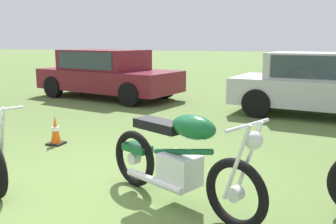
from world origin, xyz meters
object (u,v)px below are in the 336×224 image
object	(u,v)px
motorcycle_green	(180,160)
car_silver	(326,81)
car_burgundy	(106,71)
traffic_cone	(56,131)

from	to	relation	value
motorcycle_green	car_silver	size ratio (longest dim) A/B	0.44
car_burgundy	traffic_cone	size ratio (longest dim) A/B	9.64
car_silver	traffic_cone	bearing A→B (deg)	-128.32
car_burgundy	car_silver	distance (m)	6.05
motorcycle_green	car_silver	xyz separation A→B (m)	(1.70, 5.48, 0.31)
car_silver	traffic_cone	world-z (taller)	car_silver
motorcycle_green	car_silver	bearing A→B (deg)	98.61
motorcycle_green	car_burgundy	xyz separation A→B (m)	(-4.30, 6.30, 0.31)
car_silver	car_burgundy	bearing A→B (deg)	-178.82
motorcycle_green	car_burgundy	size ratio (longest dim) A/B	0.41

